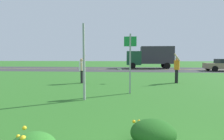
{
  "coord_description": "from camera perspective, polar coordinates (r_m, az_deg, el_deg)",
  "views": [
    {
      "loc": [
        -1.37,
        -1.25,
        1.67
      ],
      "look_at": [
        -2.2,
        8.16,
        0.99
      ],
      "focal_mm": 28.71,
      "sensor_mm": 36.0,
      "label": 1
    }
  ],
  "objects": [
    {
      "name": "ground_plane",
      "position": [
        13.12,
        11.02,
        -3.24
      ],
      "size": [
        120.0,
        120.0,
        0.0
      ],
      "primitive_type": "plane",
      "color": "#2D6B23"
    },
    {
      "name": "highway_strip",
      "position": [
        24.73,
        8.21,
        0.25
      ],
      "size": [
        120.0,
        9.65,
        0.01
      ],
      "primitive_type": "cube",
      "color": "#38383A",
      "rests_on": "ground"
    },
    {
      "name": "highway_center_stripe",
      "position": [
        24.73,
        8.21,
        0.26
      ],
      "size": [
        120.0,
        0.16,
        0.0
      ],
      "primitive_type": "cube",
      "color": "yellow",
      "rests_on": "ground"
    },
    {
      "name": "daylily_clump_mid_left",
      "position": [
        3.66,
        12.94,
        -18.92
      ],
      "size": [
        0.86,
        0.77,
        0.49
      ],
      "color": "#1E5619",
      "rests_on": "ground"
    },
    {
      "name": "sign_post_near_path",
      "position": [
        6.98,
        -8.9,
        2.47
      ],
      "size": [
        0.07,
        0.1,
        2.95
      ],
      "color": "#93969B",
      "rests_on": "ground"
    },
    {
      "name": "sign_post_by_roadside",
      "position": [
        8.18,
        5.8,
        3.93
      ],
      "size": [
        0.56,
        0.1,
        2.72
      ],
      "color": "#93969B",
      "rests_on": "ground"
    },
    {
      "name": "person_thrower_white_shirt",
      "position": [
        11.61,
        -9.62,
        0.54
      ],
      "size": [
        0.39,
        0.51,
        1.82
      ],
      "color": "silver",
      "rests_on": "ground"
    },
    {
      "name": "person_catcher_orange_shirt",
      "position": [
        12.21,
        19.9,
        0.81
      ],
      "size": [
        0.43,
        0.51,
        1.92
      ],
      "color": "orange",
      "rests_on": "ground"
    },
    {
      "name": "frisbee_white",
      "position": [
        11.49,
        2.37,
        0.32
      ],
      "size": [
        0.28,
        0.27,
        0.12
      ],
      "color": "white"
    },
    {
      "name": "box_truck_dark_green",
      "position": [
        27.01,
        12.16,
        4.34
      ],
      "size": [
        6.7,
        2.46,
        3.2
      ],
      "color": "#194C2D",
      "rests_on": "ground"
    }
  ]
}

